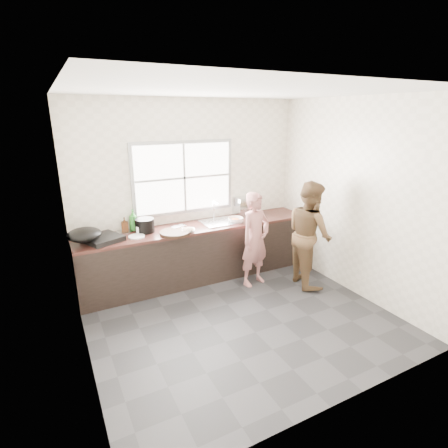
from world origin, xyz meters
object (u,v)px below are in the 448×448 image
bowl_held (239,220)px  cutting_board (175,233)px  bottle_green (133,220)px  woman (255,242)px  black_pot (145,225)px  plate_food (136,237)px  wok (84,235)px  bottle_brown_short (141,223)px  burner (103,239)px  bowl_crabs (235,220)px  bottle_brown_tall (125,225)px  glass_jar (139,230)px  pot_lid_left (102,239)px  dish_rack (245,205)px  bowl_mince (188,230)px  person_side (309,234)px  pot_lid_right (125,231)px

bowl_held → cutting_board: bearing=-175.6°
bottle_green → woman: bearing=-26.3°
black_pot → bottle_green: (-0.13, 0.15, 0.06)m
black_pot → plate_food: size_ratio=1.22×
black_pot → wok: size_ratio=0.63×
bottle_brown_short → burner: 0.64m
bowl_crabs → bottle_green: size_ratio=0.62×
cutting_board → bottle_brown_short: bearing=129.1°
bottle_brown_tall → glass_jar: 0.25m
pot_lid_left → wok: bearing=-156.1°
bottle_brown_short → wok: bearing=-159.2°
dish_rack → woman: bearing=-114.5°
burner → dish_rack: (2.34, 0.26, 0.12)m
glass_jar → woman: bearing=-20.7°
bowl_mince → plate_food: (-0.71, 0.12, -0.01)m
bottle_green → burner: (-0.47, -0.26, -0.12)m
bowl_held → pot_lid_left: bearing=175.9°
bowl_crabs → plate_food: bearing=179.2°
bowl_crabs → black_pot: bearing=172.3°
burner → person_side: bearing=-17.2°
bottle_brown_short → wok: size_ratio=0.40×
bowl_crabs → bottle_green: bearing=167.3°
plate_food → dish_rack: bearing=9.3°
bowl_crabs → wok: 2.20m
person_side → burner: 2.91m
cutting_board → pot_lid_right: bearing=143.8°
black_pot → pot_lid_right: black_pot is taller
bottle_brown_short → pot_lid_right: 0.26m
bowl_crabs → glass_jar: bearing=174.4°
black_pot → burner: black_pot is taller
bowl_held → pot_lid_left: bowl_held is taller
wok → dish_rack: (2.57, 0.31, 0.01)m
woman → plate_food: 1.70m
plate_food → bottle_brown_short: 0.36m
pot_lid_left → bottle_brown_short: bearing=19.7°
dish_rack → bowl_mince: bearing=-164.3°
plate_food → wok: 0.67m
wok → pot_lid_left: size_ratio=1.55×
cutting_board → bottle_brown_tall: (-0.59, 0.44, 0.07)m
bowl_mince → burner: (-1.14, 0.18, 0.01)m
bowl_crabs → bowl_held: bearing=-21.4°
black_pot → burner: 0.61m
bottle_green → bottle_brown_tall: size_ratio=1.61×
bowl_mince → pot_lid_right: 0.92m
woman → bottle_green: (-1.58, 0.78, 0.35)m
black_pot → pot_lid_left: black_pot is taller
bowl_crabs → bottle_brown_tall: size_ratio=1.00×
bowl_mince → bottle_green: (-0.67, 0.44, 0.13)m
cutting_board → bottle_brown_short: (-0.36, 0.44, 0.06)m
person_side → plate_food: 2.48m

